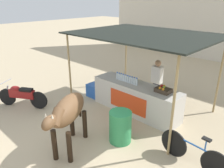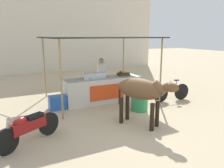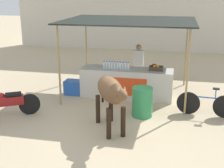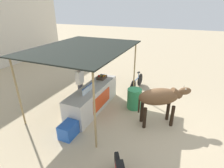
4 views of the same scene
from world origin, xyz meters
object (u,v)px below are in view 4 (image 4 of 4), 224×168
water_barrel (134,99)px  bicycle_leaning (137,83)px  cooler_box (68,130)px  stall_counter (93,98)px  vendor_behind_counter (80,84)px  cow (161,98)px  fruit_crate (102,77)px

water_barrel → bicycle_leaning: bearing=12.7°
cooler_box → bicycle_leaning: bearing=-13.5°
water_barrel → bicycle_leaning: size_ratio=0.51×
stall_counter → bicycle_leaning: size_ratio=1.81×
stall_counter → vendor_behind_counter: size_ratio=1.82×
water_barrel → cow: cow is taller
fruit_crate → vendor_behind_counter: vendor_behind_counter is taller
bicycle_leaning → vendor_behind_counter: bearing=139.6°
stall_counter → vendor_behind_counter: (0.28, 0.75, 0.37)m
vendor_behind_counter → cooler_box: size_ratio=2.75×
vendor_behind_counter → cow: bearing=-94.2°
stall_counter → water_barrel: stall_counter is taller
bicycle_leaning → fruit_crate: bearing=142.6°
stall_counter → vendor_behind_counter: vendor_behind_counter is taller
fruit_crate → cow: bearing=-108.7°
stall_counter → cooler_box: size_ratio=5.00×
cooler_box → water_barrel: 2.90m
water_barrel → bicycle_leaning: (1.78, 0.40, -0.07)m
fruit_crate → cooler_box: fruit_crate is taller
water_barrel → cooler_box: bearing=150.4°
vendor_behind_counter → cooler_box: vendor_behind_counter is taller
fruit_crate → cooler_box: (-2.75, -0.15, -0.79)m
bicycle_leaning → cooler_box: bearing=166.5°
fruit_crate → bicycle_leaning: size_ratio=0.27×
cooler_box → fruit_crate: bearing=3.2°
vendor_behind_counter → water_barrel: 2.36m
fruit_crate → bicycle_leaning: bearing=-37.4°
cow → cooler_box: bearing=126.1°
cow → fruit_crate: bearing=71.3°
cow → bicycle_leaning: 2.95m
fruit_crate → water_barrel: (-0.23, -1.58, -0.61)m
cooler_box → cow: cow is taller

